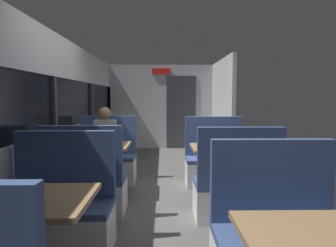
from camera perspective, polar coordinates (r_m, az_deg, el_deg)
The scene contains 14 objects.
ground_plane at distance 4.32m, azimuth -1.61°, elevation -14.27°, with size 3.30×9.20×0.02m, color #514F4C.
carriage_window_panel_left at distance 4.36m, azimuth -21.10°, elevation 0.60°, with size 0.09×8.48×2.30m.
carriage_end_bulkhead at distance 8.28m, azimuth -0.89°, elevation 3.11°, with size 2.90×0.11×2.30m.
carriage_aisle_panel_right at distance 7.22m, azimuth 10.24°, elevation 2.84°, with size 0.08×2.40×2.30m, color #B2B2B7.
dining_table_near_window at distance 2.34m, azimuth -25.67°, elevation -15.00°, with size 0.90×0.70×0.74m.
bench_near_window_facing_entry at distance 3.05m, azimuth -19.73°, elevation -16.23°, with size 0.95×0.50×1.10m.
dining_table_mid_window at distance 4.43m, azimuth -13.31°, elevation -5.24°, with size 0.90×0.70×0.74m.
bench_mid_window_facing_end at distance 3.84m, azimuth -15.48°, elevation -11.66°, with size 0.95×0.50×1.10m.
bench_mid_window_facing_entry at distance 5.16m, azimuth -11.57°, elevation -7.26°, with size 0.95×0.50×1.10m.
bench_front_aisle_facing_entry at distance 2.51m, azimuth 20.27°, elevation -21.15°, with size 0.95×0.50×1.10m.
dining_table_rear_aisle at distance 4.22m, azimuth 10.67°, elevation -5.71°, with size 0.90×0.70×0.74m.
bench_rear_aisle_facing_end at distance 3.63m, azimuth 12.86°, elevation -12.59°, with size 0.95×0.50×1.10m.
bench_rear_aisle_facing_entry at distance 4.95m, azimuth 8.98°, elevation -7.75°, with size 0.95×0.50×1.10m.
seated_passenger at distance 5.05m, azimuth -11.76°, elevation -5.12°, with size 0.47×0.55×1.26m.
Camera 1 is at (0.05, -4.08, 1.42)m, focal length 31.95 mm.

